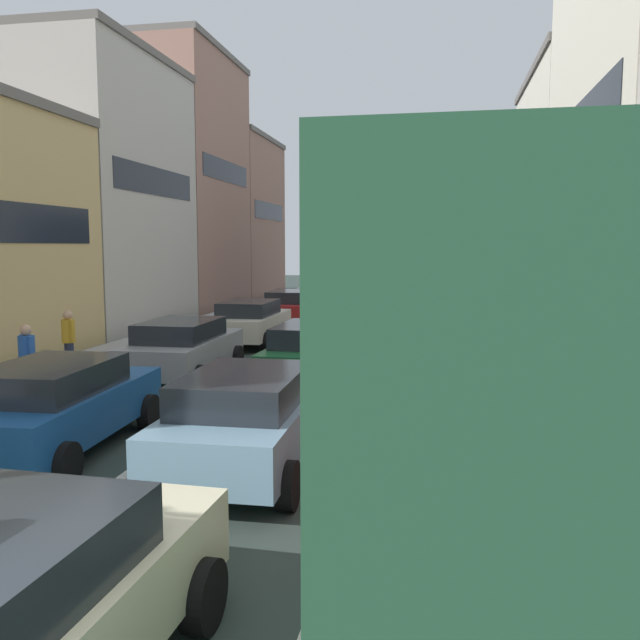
# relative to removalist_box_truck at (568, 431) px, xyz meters

# --- Properties ---
(sidewalk_left) EXTENTS (2.60, 64.00, 0.14)m
(sidewalk_left) POSITION_rel_removalist_box_truck_xyz_m (-10.40, 17.99, -1.90)
(sidewalk_left) COLOR #949494
(sidewalk_left) RESTS_ON ground
(lane_stripe_left) EXTENTS (0.16, 60.00, 0.01)m
(lane_stripe_left) POSITION_rel_removalist_box_truck_xyz_m (-5.40, 17.99, -1.97)
(lane_stripe_left) COLOR silver
(lane_stripe_left) RESTS_ON ground
(lane_stripe_right) EXTENTS (0.16, 60.00, 0.01)m
(lane_stripe_right) POSITION_rel_removalist_box_truck_xyz_m (-2.00, 17.99, -1.97)
(lane_stripe_right) COLOR silver
(lane_stripe_right) RESTS_ON ground
(building_row_left) EXTENTS (7.20, 43.90, 14.16)m
(building_row_left) POSITION_rel_removalist_box_truck_xyz_m (-15.70, 19.77, 3.94)
(building_row_left) COLOR #9E7556
(building_row_left) RESTS_ON ground
(removalist_box_truck) EXTENTS (2.76, 7.73, 3.58)m
(removalist_box_truck) POSITION_rel_removalist_box_truck_xyz_m (0.00, 0.00, 0.00)
(removalist_box_truck) COLOR #A51E1E
(removalist_box_truck) RESTS_ON ground
(sedan_centre_lane_second) EXTENTS (2.11, 4.32, 1.49)m
(sedan_centre_lane_second) POSITION_rel_removalist_box_truck_xyz_m (-3.72, 4.22, -1.18)
(sedan_centre_lane_second) COLOR #759EB7
(sedan_centre_lane_second) RESTS_ON ground
(wagon_left_lane_second) EXTENTS (2.22, 4.38, 1.49)m
(wagon_left_lane_second) POSITION_rel_removalist_box_truck_xyz_m (-6.97, 4.40, -1.18)
(wagon_left_lane_second) COLOR #194C8C
(wagon_left_lane_second) RESTS_ON ground
(hatchback_centre_lane_third) EXTENTS (2.15, 4.35, 1.49)m
(hatchback_centre_lane_third) POSITION_rel_removalist_box_truck_xyz_m (-3.87, 10.20, -1.18)
(hatchback_centre_lane_third) COLOR #19592D
(hatchback_centre_lane_third) RESTS_ON ground
(sedan_left_lane_third) EXTENTS (2.10, 4.32, 1.49)m
(sedan_left_lane_third) POSITION_rel_removalist_box_truck_xyz_m (-7.25, 10.35, -1.18)
(sedan_left_lane_third) COLOR gray
(sedan_left_lane_third) RESTS_ON ground
(coupe_centre_lane_fourth) EXTENTS (2.10, 4.32, 1.49)m
(coupe_centre_lane_fourth) POSITION_rel_removalist_box_truck_xyz_m (-3.68, 15.68, -1.18)
(coupe_centre_lane_fourth) COLOR black
(coupe_centre_lane_fourth) RESTS_ON ground
(sedan_left_lane_fourth) EXTENTS (2.06, 4.30, 1.49)m
(sedan_left_lane_fourth) POSITION_rel_removalist_box_truck_xyz_m (-7.23, 16.18, -1.18)
(sedan_left_lane_fourth) COLOR beige
(sedan_left_lane_fourth) RESTS_ON ground
(sedan_centre_lane_fifth) EXTENTS (2.08, 4.31, 1.49)m
(sedan_centre_lane_fifth) POSITION_rel_removalist_box_truck_xyz_m (-3.88, 21.72, -1.18)
(sedan_centre_lane_fifth) COLOR silver
(sedan_centre_lane_fifth) RESTS_ON ground
(sedan_left_lane_fifth) EXTENTS (2.16, 4.35, 1.49)m
(sedan_left_lane_fifth) POSITION_rel_removalist_box_truck_xyz_m (-7.04, 21.41, -1.18)
(sedan_left_lane_fifth) COLOR #A51E1E
(sedan_left_lane_fifth) RESTS_ON ground
(sedan_right_lane_behind_truck) EXTENTS (2.17, 4.35, 1.49)m
(sedan_right_lane_behind_truck) POSITION_rel_removalist_box_truck_xyz_m (-0.46, 7.06, -1.18)
(sedan_right_lane_behind_truck) COLOR #B29319
(sedan_right_lane_behind_truck) RESTS_ON ground
(wagon_right_lane_far) EXTENTS (2.07, 4.30, 1.49)m
(wagon_right_lane_far) POSITION_rel_removalist_box_truck_xyz_m (-0.21, 12.91, -1.18)
(wagon_right_lane_far) COLOR #759EB7
(wagon_right_lane_far) RESTS_ON ground
(bus_mid_queue_primary) EXTENTS (2.93, 10.54, 5.06)m
(bus_mid_queue_primary) POSITION_rel_removalist_box_truck_xyz_m (-3.53, 29.82, 0.86)
(bus_mid_queue_primary) COLOR navy
(bus_mid_queue_primary) RESTS_ON ground
(pedestrian_near_kerb) EXTENTS (0.47, 0.34, 1.66)m
(pedestrian_near_kerb) POSITION_rel_removalist_box_truck_xyz_m (-9.60, 7.50, -1.03)
(pedestrian_near_kerb) COLOR #262D47
(pedestrian_near_kerb) RESTS_ON ground
(pedestrian_mid_sidewalk) EXTENTS (0.47, 0.34, 1.66)m
(pedestrian_mid_sidewalk) POSITION_rel_removalist_box_truck_xyz_m (-10.44, 10.46, -1.03)
(pedestrian_mid_sidewalk) COLOR #262D47
(pedestrian_mid_sidewalk) RESTS_ON ground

